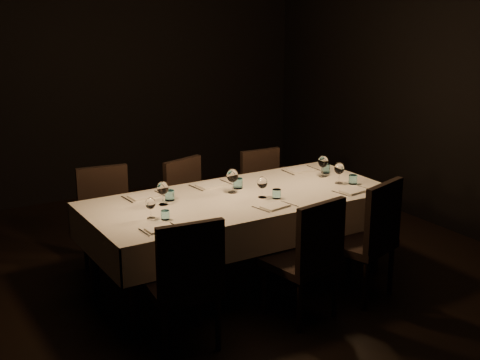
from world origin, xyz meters
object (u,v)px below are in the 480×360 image
chair_near_left (185,279)px  chair_far_left (107,215)px  chair_far_right (265,190)px  chair_near_center (309,254)px  dining_table (240,205)px  chair_far_center (191,203)px  chair_near_right (368,235)px

chair_near_left → chair_far_left: chair_near_left is taller
chair_far_right → chair_near_center: bearing=-110.0°
chair_near_center → dining_table: bearing=-92.6°
chair_near_left → chair_far_left: (0.02, 1.56, -0.02)m
chair_near_left → chair_near_center: size_ratio=1.01×
chair_near_center → chair_far_center: chair_near_center is taller
chair_far_left → chair_far_right: chair_far_left is taller
chair_near_right → chair_far_right: chair_near_right is taller
chair_near_right → chair_far_left: bearing=-62.9°
chair_near_right → chair_far_right: 1.57m
dining_table → chair_far_right: chair_far_right is taller
dining_table → chair_far_center: bearing=94.3°
chair_far_center → chair_far_right: (0.82, 0.01, -0.01)m
dining_table → chair_near_center: size_ratio=2.65×
dining_table → chair_near_left: (-0.88, -0.75, -0.16)m
dining_table → chair_near_left: chair_near_left is taller
chair_near_right → chair_far_center: chair_near_right is taller
chair_far_center → chair_far_right: bearing=-16.0°
chair_near_left → chair_far_left: 1.56m
chair_near_right → dining_table: bearing=-65.2°
chair_far_center → chair_far_right: chair_far_center is taller
dining_table → chair_near_center: bearing=-83.7°
chair_far_left → dining_table: bearing=-35.1°
chair_near_left → dining_table: bearing=-133.3°
dining_table → chair_near_center: (0.09, -0.83, -0.16)m
chair_near_left → chair_far_right: bearing=-130.6°
chair_near_left → chair_near_right: (1.59, -0.03, 0.01)m
dining_table → chair_near_center: chair_near_center is taller
chair_near_center → chair_far_left: chair_near_center is taller
chair_near_left → chair_far_right: (1.64, 1.54, -0.04)m
chair_near_center → chair_near_right: chair_near_right is taller
dining_table → chair_near_left: size_ratio=2.62×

